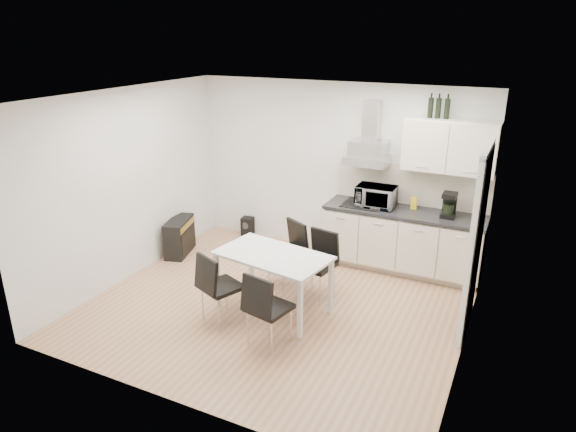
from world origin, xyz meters
name	(u,v)px	position (x,y,z in m)	size (l,w,h in m)	color
ground	(277,306)	(0.00, 0.00, 0.00)	(4.50, 4.50, 0.00)	tan
wall_back	(336,170)	(0.00, 2.00, 1.30)	(4.50, 0.10, 2.60)	silver
wall_front	(169,279)	(0.00, -2.00, 1.30)	(4.50, 0.10, 2.60)	silver
wall_left	(128,185)	(-2.25, 0.00, 1.30)	(0.10, 4.00, 2.60)	silver
wall_right	(476,241)	(2.25, 0.00, 1.30)	(0.10, 4.00, 2.60)	silver
ceiling	(275,97)	(0.00, 0.00, 2.60)	(4.50, 4.50, 0.00)	white
doorway	(475,244)	(2.21, 0.55, 1.05)	(0.08, 1.04, 2.10)	white
kitchenette	(408,216)	(1.19, 1.73, 0.83)	(2.22, 0.64, 2.52)	beige
dining_table	(273,261)	(0.00, -0.09, 0.66)	(1.45, 0.98, 0.75)	white
chair_far_left	(286,254)	(-0.16, 0.59, 0.44)	(0.44, 0.50, 0.88)	black
chair_far_right	(316,266)	(0.35, 0.44, 0.44)	(0.44, 0.50, 0.88)	black
chair_near_left	(222,287)	(-0.43, -0.58, 0.44)	(0.44, 0.50, 0.88)	black
chair_near_right	(269,308)	(0.30, -0.76, 0.44)	(0.44, 0.50, 0.88)	black
guitar_amp	(179,236)	(-2.09, 0.80, 0.28)	(0.46, 0.72, 0.56)	black
floor_speaker	(248,226)	(-1.51, 1.90, 0.16)	(0.19, 0.17, 0.32)	black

